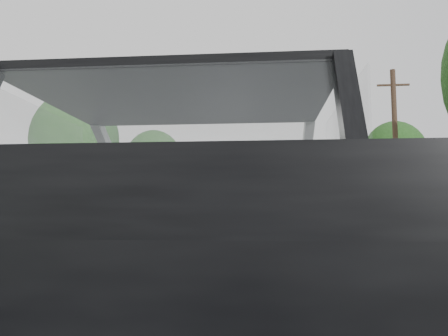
% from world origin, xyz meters
% --- Properties ---
extents(ground, '(140.00, 140.00, 0.00)m').
position_xyz_m(ground, '(0.00, 0.00, 0.00)').
color(ground, '#3D3D3D').
rests_on(ground, ground).
extents(subject_car, '(1.80, 4.00, 1.45)m').
position_xyz_m(subject_car, '(0.00, 0.00, 0.72)').
color(subject_car, black).
rests_on(subject_car, ground).
extents(dashboard, '(1.58, 0.45, 0.30)m').
position_xyz_m(dashboard, '(0.00, 0.62, 0.85)').
color(dashboard, black).
rests_on(dashboard, subject_car).
extents(driver_seat, '(0.50, 0.72, 0.42)m').
position_xyz_m(driver_seat, '(-0.40, -0.29, 0.88)').
color(driver_seat, black).
rests_on(driver_seat, subject_car).
extents(passenger_seat, '(0.50, 0.72, 0.42)m').
position_xyz_m(passenger_seat, '(0.40, -0.29, 0.88)').
color(passenger_seat, black).
rests_on(passenger_seat, subject_car).
extents(steering_wheel, '(0.36, 0.36, 0.04)m').
position_xyz_m(steering_wheel, '(-0.40, 0.33, 0.92)').
color(steering_wheel, black).
rests_on(steering_wheel, dashboard).
extents(cat, '(0.61, 0.32, 0.26)m').
position_xyz_m(cat, '(0.13, 0.58, 1.09)').
color(cat, gray).
rests_on(cat, dashboard).
extents(guardrail, '(0.05, 90.00, 0.32)m').
position_xyz_m(guardrail, '(4.30, 10.00, 0.58)').
color(guardrail, gray).
rests_on(guardrail, ground).
extents(other_car, '(2.61, 4.91, 1.54)m').
position_xyz_m(other_car, '(0.15, 25.14, 0.77)').
color(other_car, '#ADB3C5').
rests_on(other_car, ground).
extents(highway_sign, '(0.33, 0.95, 2.40)m').
position_xyz_m(highway_sign, '(6.58, 20.32, 1.20)').
color(highway_sign, '#14672E').
rests_on(highway_sign, ground).
extents(utility_pole, '(0.28, 0.28, 8.54)m').
position_xyz_m(utility_pole, '(7.52, 20.88, 4.27)').
color(utility_pole, '#38261D').
rests_on(utility_pole, ground).
extents(tree_2, '(4.44, 4.44, 5.79)m').
position_xyz_m(tree_2, '(8.83, 30.12, 2.89)').
color(tree_2, '#163411').
rests_on(tree_2, ground).
extents(tree_3, '(7.79, 7.79, 9.12)m').
position_xyz_m(tree_3, '(12.75, 38.79, 4.56)').
color(tree_3, '#163411').
rests_on(tree_3, ground).
extents(tree_5, '(5.62, 5.62, 8.09)m').
position_xyz_m(tree_5, '(-11.10, 22.79, 4.05)').
color(tree_5, '#163411').
rests_on(tree_5, ground).
extents(tree_6, '(6.26, 6.26, 7.42)m').
position_xyz_m(tree_6, '(-8.54, 32.22, 3.71)').
color(tree_6, '#163411').
rests_on(tree_6, ground).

